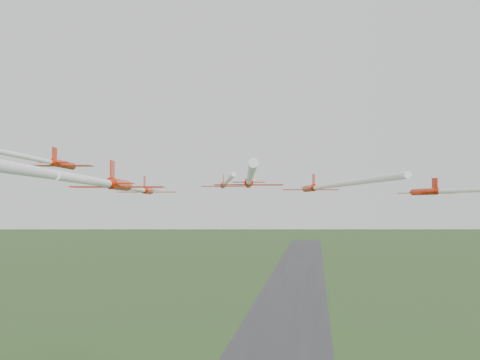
# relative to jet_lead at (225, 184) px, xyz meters

# --- Properties ---
(runway) EXTENTS (38.00, 900.00, 0.04)m
(runway) POSITION_rel_jet_lead_xyz_m (2.78, 183.92, -56.03)
(runway) COLOR #323234
(runway) RESTS_ON ground
(jet_lead) EXTENTS (13.64, 50.30, 2.61)m
(jet_lead) POSITION_rel_jet_lead_xyz_m (0.00, 0.00, 0.00)
(jet_lead) COLOR red
(jet_row2_left) EXTENTS (15.50, 58.13, 2.78)m
(jet_row2_left) POSITION_rel_jet_lead_xyz_m (-8.47, -23.08, -1.42)
(jet_row2_left) COLOR red
(jet_row2_right) EXTENTS (13.60, 54.60, 2.84)m
(jet_row2_right) POSITION_rel_jet_lead_xyz_m (17.14, -12.77, -0.94)
(jet_row2_right) COLOR red
(jet_row3_left) EXTENTS (12.26, 59.76, 2.51)m
(jet_row3_left) POSITION_rel_jet_lead_xyz_m (-16.08, -40.06, 1.89)
(jet_row3_left) COLOR red
(jet_row3_mid) EXTENTS (10.25, 46.00, 2.78)m
(jet_row3_mid) POSITION_rel_jet_lead_xyz_m (8.09, -30.12, -0.69)
(jet_row3_mid) COLOR red
(jet_row3_right) EXTENTS (14.32, 45.40, 2.39)m
(jet_row3_right) POSITION_rel_jet_lead_xyz_m (34.42, -22.22, -1.77)
(jet_row3_right) COLOR red
(jet_row4_left) EXTENTS (12.47, 46.00, 2.93)m
(jet_row4_left) POSITION_rel_jet_lead_xyz_m (-3.56, -46.62, -1.35)
(jet_row4_left) COLOR red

